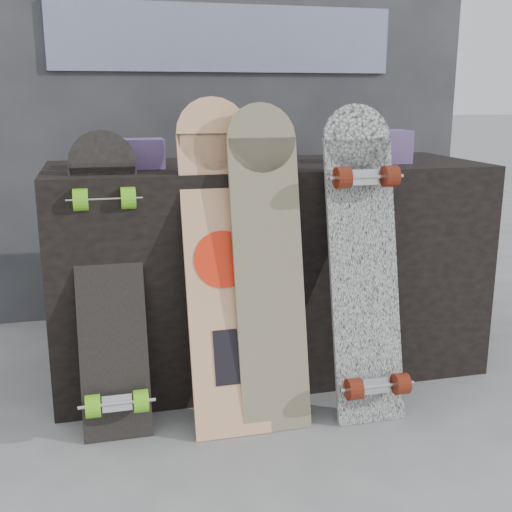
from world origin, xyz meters
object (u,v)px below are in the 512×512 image
object	(u,v)px
longboard_cascadia	(365,259)
longboard_geisha	(222,255)
vendor_table	(267,267)
skateboard_dark	(109,280)
longboard_celtic	(268,257)

from	to	relation	value
longboard_cascadia	longboard_geisha	bearing A→B (deg)	170.90
vendor_table	longboard_cascadia	size ratio (longest dim) A/B	1.56
skateboard_dark	vendor_table	bearing A→B (deg)	28.10
vendor_table	longboard_geisha	distance (m)	0.46
longboard_geisha	longboard_celtic	distance (m)	0.15
longboard_geisha	longboard_cascadia	xyz separation A→B (m)	(0.46, -0.07, -0.03)
longboard_celtic	longboard_cascadia	size ratio (longest dim) A/B	1.00
vendor_table	longboard_geisha	world-z (taller)	longboard_geisha
longboard_geisha	longboard_cascadia	distance (m)	0.47
longboard_celtic	longboard_cascadia	world-z (taller)	longboard_celtic
vendor_table	skateboard_dark	size ratio (longest dim) A/B	1.70
longboard_geisha	longboard_cascadia	world-z (taller)	longboard_geisha
vendor_table	longboard_celtic	distance (m)	0.43
longboard_geisha	longboard_celtic	xyz separation A→B (m)	(0.14, -0.04, -0.01)
skateboard_dark	longboard_geisha	bearing A→B (deg)	-5.73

